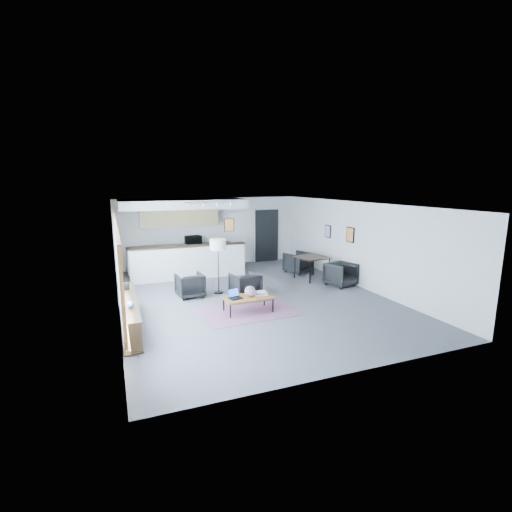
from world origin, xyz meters
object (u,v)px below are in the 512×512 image
object	(u,v)px
ceramic_pot	(250,291)
armchair_left	(190,284)
laptop	(235,295)
book_stack	(261,293)
coffee_table	(248,298)
dining_chair_near	(341,275)
armchair_right	(245,284)
microwave	(193,239)
dining_table	(312,259)
floor_lamp	(218,246)
dining_chair_far	(298,263)

from	to	relation	value
ceramic_pot	armchair_left	xyz separation A→B (m)	(-1.14, 1.76, -0.16)
laptop	ceramic_pot	bearing A→B (deg)	-19.85
book_stack	coffee_table	bearing A→B (deg)	-174.22
armchair_left	laptop	bearing A→B (deg)	108.01
ceramic_pot	dining_chair_near	size ratio (longest dim) A/B	0.39
armchair_right	microwave	bearing A→B (deg)	-89.37
book_stack	armchair_left	bearing A→B (deg)	130.08
ceramic_pot	microwave	bearing A→B (deg)	93.42
book_stack	dining_table	world-z (taller)	dining_table
laptop	microwave	distance (m)	5.19
armchair_right	dining_chair_near	size ratio (longest dim) A/B	1.09
armchair_right	floor_lamp	bearing A→B (deg)	-52.83
dining_chair_near	dining_table	bearing A→B (deg)	96.14
armchair_right	coffee_table	bearing A→B (deg)	65.62
floor_lamp	dining_table	bearing A→B (deg)	7.04
laptop	armchair_right	xyz separation A→B (m)	(0.70, 1.18, -0.08)
coffee_table	armchair_right	distance (m)	1.26
armchair_left	floor_lamp	world-z (taller)	floor_lamp
book_stack	armchair_right	size ratio (longest dim) A/B	0.42
ceramic_pot	dining_chair_near	distance (m)	3.64
ceramic_pot	armchair_left	distance (m)	2.11
dining_chair_near	microwave	bearing A→B (deg)	117.71
armchair_right	dining_chair_near	xyz separation A→B (m)	(3.14, -0.06, -0.03)
laptop	floor_lamp	bearing A→B (deg)	71.04
book_stack	dining_table	bearing A→B (deg)	38.74
microwave	coffee_table	bearing A→B (deg)	-96.06
book_stack	floor_lamp	xyz separation A→B (m)	(-0.61, 1.77, 0.95)
dining_chair_far	microwave	world-z (taller)	microwave
dining_chair_far	armchair_left	bearing A→B (deg)	-3.71
armchair_left	armchair_right	world-z (taller)	armchair_right
armchair_right	dining_chair_near	world-z (taller)	armchair_right
dining_chair_far	microwave	distance (m)	3.94
coffee_table	dining_table	distance (m)	3.81
book_stack	armchair_left	world-z (taller)	armchair_left
floor_lamp	dining_chair_far	world-z (taller)	floor_lamp
coffee_table	floor_lamp	distance (m)	2.09
book_stack	armchair_left	distance (m)	2.26
ceramic_pot	dining_chair_far	distance (m)	4.41
dining_table	dining_chair_far	world-z (taller)	dining_table
armchair_left	armchair_right	xyz separation A→B (m)	(1.45, -0.55, 0.01)
ceramic_pot	armchair_right	world-z (taller)	armchair_right
ceramic_pot	floor_lamp	bearing A→B (deg)	99.41
armchair_right	dining_chair_far	size ratio (longest dim) A/B	1.08
coffee_table	ceramic_pot	xyz separation A→B (m)	(0.05, -0.00, 0.16)
floor_lamp	coffee_table	bearing A→B (deg)	-82.16
armchair_right	book_stack	bearing A→B (deg)	82.14
dining_chair_far	armchair_right	bearing A→B (deg)	13.42
armchair_left	microwave	xyz separation A→B (m)	(0.84, 3.41, 0.75)
dining_chair_near	book_stack	bearing A→B (deg)	-175.74
dining_table	floor_lamp	bearing A→B (deg)	-172.96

